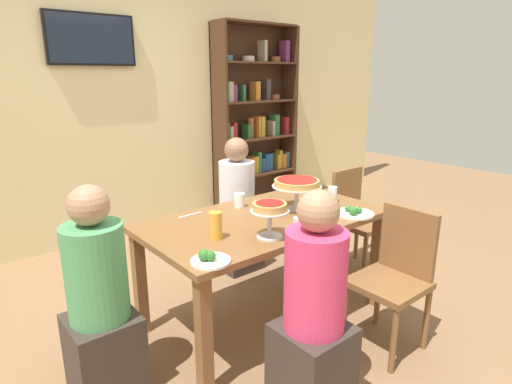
{
  "coord_description": "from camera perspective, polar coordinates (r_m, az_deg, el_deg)",
  "views": [
    {
      "loc": [
        -1.73,
        -2.0,
        1.65
      ],
      "look_at": [
        0.0,
        0.1,
        0.89
      ],
      "focal_mm": 29.69,
      "sensor_mm": 36.0,
      "label": 1
    }
  ],
  "objects": [
    {
      "name": "water_glass_clear_spare",
      "position": [
        2.99,
        -2.26,
        -1.11
      ],
      "size": [
        0.08,
        0.08,
        0.1
      ],
      "primitive_type": "cylinder",
      "color": "white",
      "rests_on": "dining_table"
    },
    {
      "name": "diner_far_right",
      "position": [
        3.63,
        -2.54,
        -3.0
      ],
      "size": [
        0.34,
        0.34,
        1.15
      ],
      "rotation": [
        0.0,
        0.0,
        -1.57
      ],
      "color": "#382D28",
      "rests_on": "ground_plane"
    },
    {
      "name": "beer_glass_amber_tall",
      "position": [
        2.42,
        -5.46,
        -4.53
      ],
      "size": [
        0.07,
        0.07,
        0.16
      ],
      "primitive_type": "cylinder",
      "color": "gold",
      "rests_on": "dining_table"
    },
    {
      "name": "water_glass_clear_near",
      "position": [
        2.51,
        5.73,
        -4.52
      ],
      "size": [
        0.06,
        0.06,
        0.1
      ],
      "primitive_type": "cylinder",
      "color": "white",
      "rests_on": "dining_table"
    },
    {
      "name": "diner_near_left",
      "position": [
        2.18,
        7.77,
        -16.6
      ],
      "size": [
        0.34,
        0.34,
        1.15
      ],
      "rotation": [
        0.0,
        0.0,
        1.57
      ],
      "color": "#382D28",
      "rests_on": "ground_plane"
    },
    {
      "name": "salad_plate_near_diner",
      "position": [
        2.9,
        13.11,
        -2.72
      ],
      "size": [
        0.25,
        0.25,
        0.07
      ],
      "color": "white",
      "rests_on": "dining_table"
    },
    {
      "name": "rear_partition",
      "position": [
        4.54,
        -17.46,
        11.81
      ],
      "size": [
        8.0,
        0.12,
        2.8
      ],
      "primitive_type": "cube",
      "color": "beige",
      "rests_on": "ground_plane"
    },
    {
      "name": "salad_plate_far_diner",
      "position": [
        2.15,
        -6.32,
        -8.95
      ],
      "size": [
        0.2,
        0.2,
        0.07
      ],
      "color": "white",
      "rests_on": "dining_table"
    },
    {
      "name": "dining_table",
      "position": [
        2.82,
        1.3,
        -5.17
      ],
      "size": [
        1.6,
        0.88,
        0.74
      ],
      "color": "brown",
      "rests_on": "ground_plane"
    },
    {
      "name": "cutlery_knife_near",
      "position": [
        3.43,
        5.24,
        0.24
      ],
      "size": [
        0.18,
        0.02,
        0.0
      ],
      "primitive_type": "cube",
      "rotation": [
        0.0,
        0.0,
        3.12
      ],
      "color": "silver",
      "rests_on": "dining_table"
    },
    {
      "name": "personal_pizza_stand",
      "position": [
        2.4,
        1.86,
        -2.62
      ],
      "size": [
        0.22,
        0.22,
        0.21
      ],
      "color": "silver",
      "rests_on": "dining_table"
    },
    {
      "name": "chair_head_east",
      "position": [
        3.72,
        13.28,
        -3.03
      ],
      "size": [
        0.4,
        0.4,
        0.87
      ],
      "rotation": [
        0.0,
        0.0,
        3.14
      ],
      "color": "brown",
      "rests_on": "ground_plane"
    },
    {
      "name": "ground_plane",
      "position": [
        3.11,
        1.22,
        -16.38
      ],
      "size": [
        12.0,
        12.0,
        0.0
      ],
      "primitive_type": "plane",
      "color": "#846042"
    },
    {
      "name": "diner_head_west",
      "position": [
        2.37,
        -20.25,
        -14.66
      ],
      "size": [
        0.34,
        0.34,
        1.15
      ],
      "color": "#382D28",
      "rests_on": "ground_plane"
    },
    {
      "name": "water_glass_clear_far",
      "position": [
        3.14,
        10.25,
        -0.35
      ],
      "size": [
        0.07,
        0.07,
        0.12
      ],
      "primitive_type": "cylinder",
      "color": "white",
      "rests_on": "dining_table"
    },
    {
      "name": "cutlery_fork_near",
      "position": [
        2.86,
        -8.85,
        -3.07
      ],
      "size": [
        0.18,
        0.02,
        0.0
      ],
      "primitive_type": "cube",
      "rotation": [
        0.0,
        0.0,
        3.19
      ],
      "color": "silver",
      "rests_on": "dining_table"
    },
    {
      "name": "bookshelf",
      "position": [
        5.21,
        -0.18,
        9.41
      ],
      "size": [
        1.12,
        0.3,
        2.21
      ],
      "color": "#422819",
      "rests_on": "ground_plane"
    },
    {
      "name": "television",
      "position": [
        4.36,
        -21.32,
        18.61
      ],
      "size": [
        0.8,
        0.05,
        0.46
      ],
      "color": "black"
    },
    {
      "name": "deep_dish_pizza_stand",
      "position": [
        2.91,
        5.51,
        0.98
      ],
      "size": [
        0.34,
        0.34,
        0.22
      ],
      "color": "silver",
      "rests_on": "dining_table"
    },
    {
      "name": "chair_near_right",
      "position": [
        2.76,
        18.28,
        -10.21
      ],
      "size": [
        0.4,
        0.4,
        0.87
      ],
      "rotation": [
        0.0,
        0.0,
        1.57
      ],
      "color": "brown",
      "rests_on": "ground_plane"
    }
  ]
}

